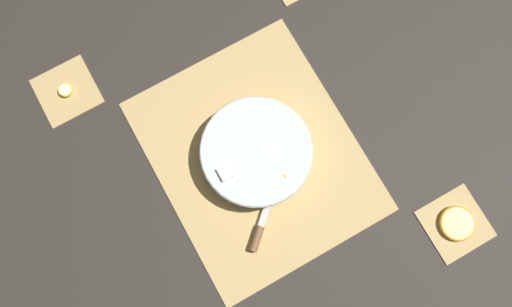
% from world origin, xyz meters
% --- Properties ---
extents(ground_plane, '(6.00, 6.00, 0.00)m').
position_xyz_m(ground_plane, '(0.00, 0.00, 0.00)').
color(ground_plane, '#2D2823').
extents(bamboo_mat_center, '(0.52, 0.43, 0.01)m').
position_xyz_m(bamboo_mat_center, '(0.00, 0.00, 0.00)').
color(bamboo_mat_center, tan).
rests_on(bamboo_mat_center, ground_plane).
extents(coaster_mat_near_left, '(0.13, 0.13, 0.01)m').
position_xyz_m(coaster_mat_near_left, '(-0.34, -0.31, 0.00)').
color(coaster_mat_near_left, tan).
rests_on(coaster_mat_near_left, ground_plane).
extents(coaster_mat_far_right, '(0.13, 0.13, 0.01)m').
position_xyz_m(coaster_mat_far_right, '(0.34, 0.31, 0.00)').
color(coaster_mat_far_right, tan).
rests_on(coaster_mat_far_right, ground_plane).
extents(fruit_salad_bowl, '(0.24, 0.24, 0.06)m').
position_xyz_m(fruit_salad_bowl, '(-0.00, 0.00, 0.04)').
color(fruit_salad_bowl, silver).
rests_on(fruit_salad_bowl, bamboo_mat_center).
extents(paring_knife, '(0.11, 0.11, 0.02)m').
position_xyz_m(paring_knife, '(-0.16, 0.08, 0.01)').
color(paring_knife, silver).
rests_on(paring_knife, bamboo_mat_center).
extents(orange_slice_whole, '(0.08, 0.08, 0.01)m').
position_xyz_m(orange_slice_whole, '(-0.34, -0.31, 0.01)').
color(orange_slice_whole, '#F9A338').
rests_on(orange_slice_whole, coaster_mat_near_left).
extents(banana_coin_single, '(0.03, 0.03, 0.01)m').
position_xyz_m(banana_coin_single, '(0.34, 0.31, 0.01)').
color(banana_coin_single, '#F4EABC').
rests_on(banana_coin_single, coaster_mat_far_right).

